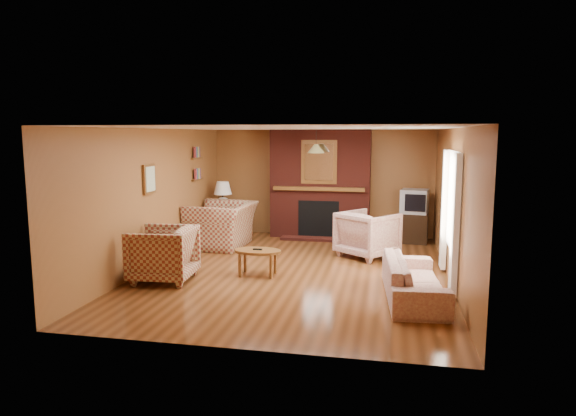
% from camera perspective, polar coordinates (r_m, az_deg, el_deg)
% --- Properties ---
extents(floor, '(6.50, 6.50, 0.00)m').
position_cam_1_polar(floor, '(8.77, 0.85, -7.02)').
color(floor, '#4D2910').
rests_on(floor, ground).
extents(ceiling, '(6.50, 6.50, 0.00)m').
position_cam_1_polar(ceiling, '(8.46, 0.89, 8.87)').
color(ceiling, silver).
rests_on(ceiling, wall_back).
extents(wall_back, '(6.50, 0.00, 6.50)m').
position_cam_1_polar(wall_back, '(11.72, 3.78, 2.81)').
color(wall_back, brown).
rests_on(wall_back, floor).
extents(wall_front, '(6.50, 0.00, 6.50)m').
position_cam_1_polar(wall_front, '(5.41, -5.44, -3.62)').
color(wall_front, brown).
rests_on(wall_front, floor).
extents(wall_left, '(0.00, 6.50, 6.50)m').
position_cam_1_polar(wall_left, '(9.31, -14.44, 1.15)').
color(wall_left, brown).
rests_on(wall_left, floor).
extents(wall_right, '(0.00, 6.50, 6.50)m').
position_cam_1_polar(wall_right, '(8.44, 17.80, 0.31)').
color(wall_right, brown).
rests_on(wall_right, floor).
extents(fireplace, '(2.20, 0.82, 2.40)m').
position_cam_1_polar(fireplace, '(11.46, 3.60, 2.60)').
color(fireplace, '#4E1811').
rests_on(fireplace, floor).
extents(window_right, '(0.10, 1.85, 2.00)m').
position_cam_1_polar(window_right, '(8.25, 17.59, -0.37)').
color(window_right, beige).
rests_on(window_right, wall_right).
extents(bookshelf, '(0.09, 0.55, 0.71)m').
position_cam_1_polar(bookshelf, '(10.98, -9.94, 4.78)').
color(bookshelf, brown).
rests_on(bookshelf, wall_left).
extents(botanical_print, '(0.05, 0.40, 0.50)m').
position_cam_1_polar(botanical_print, '(8.99, -15.15, 3.13)').
color(botanical_print, brown).
rests_on(botanical_print, wall_left).
extents(pendant_light, '(0.36, 0.36, 0.48)m').
position_cam_1_polar(pendant_light, '(10.73, 3.14, 6.59)').
color(pendant_light, black).
rests_on(pendant_light, ceiling).
extents(plaid_loveseat, '(1.26, 1.43, 0.90)m').
position_cam_1_polar(plaid_loveseat, '(10.66, -7.36, -1.86)').
color(plaid_loveseat, maroon).
rests_on(plaid_loveseat, floor).
extents(plaid_armchair, '(1.02, 1.00, 0.87)m').
position_cam_1_polar(plaid_armchair, '(8.34, -13.74, -4.98)').
color(plaid_armchair, maroon).
rests_on(plaid_armchair, floor).
extents(floral_sofa, '(0.91, 1.99, 0.57)m').
position_cam_1_polar(floral_sofa, '(7.50, 13.81, -7.68)').
color(floral_sofa, beige).
rests_on(floral_sofa, floor).
extents(floral_armchair, '(1.31, 1.32, 0.87)m').
position_cam_1_polar(floral_armchair, '(9.79, 8.85, -2.89)').
color(floral_armchair, beige).
rests_on(floral_armchair, floor).
extents(coffee_table, '(0.78, 0.48, 0.45)m').
position_cam_1_polar(coffee_table, '(8.45, -3.39, -5.07)').
color(coffee_table, brown).
rests_on(coffee_table, floor).
extents(side_table, '(0.48, 0.48, 0.60)m').
position_cam_1_polar(side_table, '(11.54, -7.20, -1.83)').
color(side_table, brown).
rests_on(side_table, floor).
extents(table_lamp, '(0.40, 0.40, 0.66)m').
position_cam_1_polar(table_lamp, '(11.44, -7.26, 1.47)').
color(table_lamp, white).
rests_on(table_lamp, side_table).
extents(tv_stand, '(0.63, 0.58, 0.63)m').
position_cam_1_polar(tv_stand, '(11.30, 13.79, -2.14)').
color(tv_stand, black).
rests_on(tv_stand, floor).
extents(crt_tv, '(0.63, 0.63, 0.51)m').
position_cam_1_polar(crt_tv, '(11.21, 13.89, 0.73)').
color(crt_tv, '#989BA0').
rests_on(crt_tv, tv_stand).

